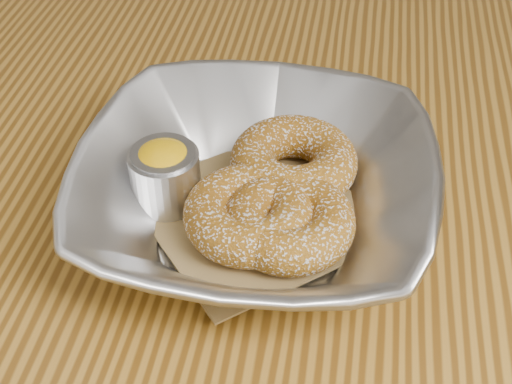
# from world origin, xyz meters

# --- Properties ---
(table) EXTENTS (1.20, 0.80, 0.75)m
(table) POSITION_xyz_m (0.00, 0.00, 0.65)
(table) COLOR #8A5D1E
(table) RESTS_ON ground_plane
(serving_bowl) EXTENTS (0.25, 0.25, 0.06)m
(serving_bowl) POSITION_xyz_m (-0.03, 0.01, 0.78)
(serving_bowl) COLOR #BABDC2
(serving_bowl) RESTS_ON table
(parchment) EXTENTS (0.20, 0.20, 0.00)m
(parchment) POSITION_xyz_m (-0.03, 0.01, 0.76)
(parchment) COLOR olive
(parchment) RESTS_ON table
(donut_back) EXTENTS (0.12, 0.12, 0.03)m
(donut_back) POSITION_xyz_m (-0.01, 0.05, 0.78)
(donut_back) COLOR #8E5713
(donut_back) RESTS_ON parchment
(donut_front) EXTENTS (0.11, 0.11, 0.03)m
(donut_front) POSITION_xyz_m (-0.03, -0.01, 0.78)
(donut_front) COLOR #8E5713
(donut_front) RESTS_ON parchment
(donut_extra) EXTENTS (0.09, 0.09, 0.03)m
(donut_extra) POSITION_xyz_m (-0.00, -0.01, 0.78)
(donut_extra) COLOR #8E5713
(donut_extra) RESTS_ON parchment
(ramekin) EXTENTS (0.05, 0.05, 0.05)m
(ramekin) POSITION_xyz_m (-0.10, 0.02, 0.78)
(ramekin) COLOR #BABDC2
(ramekin) RESTS_ON table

